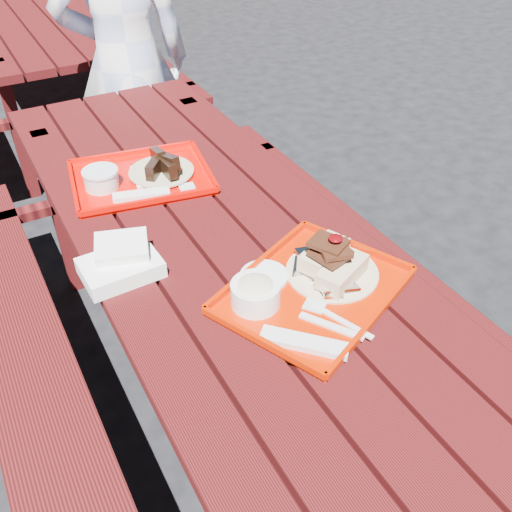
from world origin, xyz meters
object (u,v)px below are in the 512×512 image
near_tray (306,281)px  far_tray (139,176)px  picnic_table_near (231,298)px  person (127,64)px  picnic_table_far (29,36)px

near_tray → far_tray: (-0.18, 0.70, -0.01)m
picnic_table_near → person: size_ratio=1.51×
picnic_table_near → person: person is taller
picnic_table_far → near_tray: bearing=-88.5°
person → picnic_table_far: bearing=-72.1°
picnic_table_far → near_tray: (0.08, -3.06, 0.22)m
near_tray → person: (0.10, 1.62, 0.01)m
picnic_table_near → far_tray: size_ratio=5.01×
picnic_table_far → person: bearing=-82.7°
picnic_table_far → far_tray: (-0.10, -2.36, 0.21)m
picnic_table_far → near_tray: near_tray is taller
picnic_table_near → picnic_table_far: (0.00, 2.80, 0.00)m
near_tray → picnic_table_far: bearing=91.5°
picnic_table_near → person: (0.18, 1.36, 0.23)m
picnic_table_far → far_tray: size_ratio=5.01×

